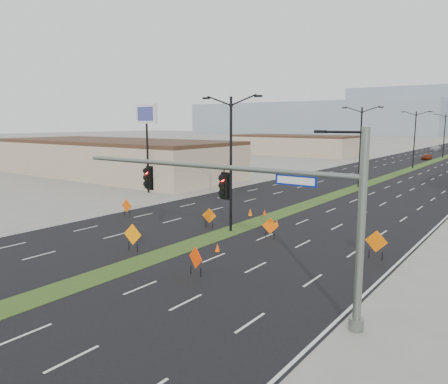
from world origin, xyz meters
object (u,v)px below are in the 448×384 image
Objects in this scene: streetlight_1 at (360,144)px; streetlight_2 at (415,138)px; streetlight_0 at (231,160)px; cone_0 at (217,248)px; construction_sign_2 at (209,216)px; cone_3 at (265,212)px; construction_sign_0 at (127,206)px; construction_sign_1 at (133,235)px; construction_sign_5 at (376,242)px; cone_1 at (250,212)px; signal_mast at (258,199)px; cone_2 at (277,223)px; construction_sign_3 at (196,259)px; streetlight_3 at (444,134)px; pole_sign_west at (146,120)px; construction_sign_4 at (270,227)px; car_far at (435,148)px; car_left at (427,157)px.

streetlight_2 is at bearing 90.00° from streetlight_1.
streetlight_0 is 7.42m from cone_0.
construction_sign_2 reaches higher than cone_3.
construction_sign_0 is 2.73× the size of cone_3.
construction_sign_1 is 1.01× the size of construction_sign_5.
streetlight_2 is at bearing 87.92° from cone_1.
signal_mast is 21.20m from construction_sign_0.
streetlight_0 is 6.51m from cone_2.
construction_sign_5 reaches higher than cone_0.
streetlight_2 is at bearing 97.39° from signal_mast.
cone_1 is at bearing 123.72° from signal_mast.
cone_2 is (2.04, -52.57, -5.15)m from streetlight_2.
construction_sign_0 is 16.39m from construction_sign_3.
streetlight_3 is at bearing 80.79° from construction_sign_0.
cone_2 is at bearing -11.92° from pole_sign_west.
pole_sign_west is at bearing 170.44° from cone_3.
construction_sign_1 reaches higher than construction_sign_4.
construction_sign_2 is at bearing 80.67° from construction_sign_1.
signal_mast reaches higher than car_far.
cone_2 reaches higher than cone_0.
streetlight_0 is 1.00× the size of streetlight_3.
construction_sign_0 reaches higher than construction_sign_2.
streetlight_0 is 111.78m from car_far.
cone_0 is (2.35, -4.79, -5.15)m from streetlight_0.
construction_sign_3 is 1.05× the size of construction_sign_4.
construction_sign_1 is at bearing -93.18° from streetlight_1.
construction_sign_4 is (10.21, -111.67, 0.17)m from car_far.
construction_sign_1 is 1.17× the size of construction_sign_4.
streetlight_2 is 5.53× the size of construction_sign_1.
construction_sign_0 is at bearing -176.94° from construction_sign_5.
construction_sign_5 reaches higher than construction_sign_2.
car_far is 9.35× the size of cone_2.
construction_sign_2 is 5.53m from construction_sign_4.
construction_sign_1 is 3.16× the size of cone_3.
construction_sign_4 is at bearing -56.28° from cone_3.
car_far is 2.80× the size of construction_sign_5.
streetlight_1 is 18.59× the size of cone_2.
construction_sign_1 is at bearing -82.64° from car_far.
streetlight_3 is 84.22m from construction_sign_2.
construction_sign_1 is at bearing -86.13° from car_left.
cone_0 is at bearing -88.48° from streetlight_3.
signal_mast is 122.50m from car_far.
construction_sign_1 is 3.37× the size of cone_0.
car_left is 82.18m from cone_0.
construction_sign_0 reaches higher than cone_3.
car_far is (-6.68, 83.48, -4.69)m from streetlight_1.
streetlight_2 is (0.00, 56.00, 0.00)m from streetlight_0.
streetlight_2 is 21.90m from car_left.
streetlight_1 is 36.27m from construction_sign_1.
construction_sign_3 is (6.08, -1.05, -0.12)m from construction_sign_1.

